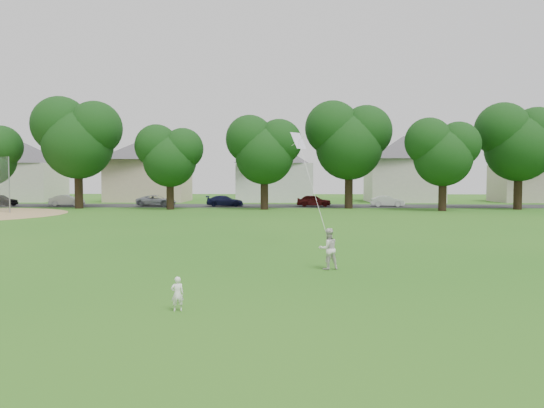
{
  "coord_description": "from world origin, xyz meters",
  "views": [
    {
      "loc": [
        1.93,
        -14.65,
        3.17
      ],
      "look_at": [
        1.35,
        2.0,
        2.3
      ],
      "focal_mm": 35.0,
      "sensor_mm": 36.0,
      "label": 1
    }
  ],
  "objects": [
    {
      "name": "older_boy",
      "position": [
        3.22,
        3.32,
        0.7
      ],
      "size": [
        0.83,
        0.74,
        1.41
      ],
      "primitive_type": "imported",
      "rotation": [
        0.0,
        0.0,
        3.51
      ],
      "color": "silver",
      "rests_on": "ground"
    },
    {
      "name": "ground",
      "position": [
        0.0,
        0.0,
        0.0
      ],
      "size": [
        160.0,
        160.0,
        0.0
      ],
      "primitive_type": "plane",
      "color": "#236216",
      "rests_on": "ground"
    },
    {
      "name": "house_row",
      "position": [
        -0.31,
        52.0,
        4.68
      ],
      "size": [
        76.5,
        14.04,
        9.65
      ],
      "color": "silver",
      "rests_on": "ground"
    },
    {
      "name": "street",
      "position": [
        0.0,
        42.0,
        0.01
      ],
      "size": [
        90.0,
        7.0,
        0.01
      ],
      "primitive_type": "cube",
      "color": "#2D2D30",
      "rests_on": "ground"
    },
    {
      "name": "tree_row",
      "position": [
        1.4,
        36.36,
        6.47
      ],
      "size": [
        80.96,
        9.48,
        11.29
      ],
      "color": "black",
      "rests_on": "ground"
    },
    {
      "name": "toddler",
      "position": [
        -0.72,
        -2.43,
        0.41
      ],
      "size": [
        0.35,
        0.28,
        0.82
      ],
      "primitive_type": "imported",
      "rotation": [
        0.0,
        0.0,
        3.45
      ],
      "color": "white",
      "rests_on": "ground"
    },
    {
      "name": "parked_cars",
      "position": [
        -9.63,
        41.0,
        0.6
      ],
      "size": [
        44.93,
        2.43,
        1.26
      ],
      "color": "black",
      "rests_on": "ground"
    },
    {
      "name": "kite",
      "position": [
        2.75,
        6.08,
        2.88
      ],
      "size": [
        0.9,
        3.22,
        6.74
      ],
      "color": "white",
      "rests_on": "ground"
    }
  ]
}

